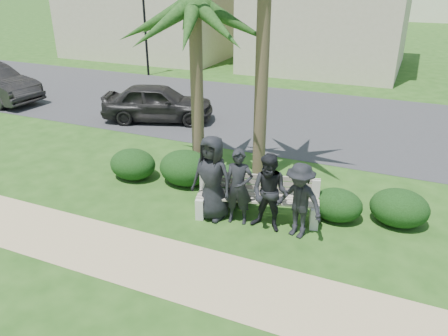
{
  "coord_description": "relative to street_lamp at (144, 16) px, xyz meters",
  "views": [
    {
      "loc": [
        3.8,
        -7.43,
        4.96
      ],
      "look_at": [
        0.13,
        1.0,
        0.82
      ],
      "focal_mm": 35.0,
      "sensor_mm": 36.0,
      "label": 1
    }
  ],
  "objects": [
    {
      "name": "man_d",
      "position": [
        11.12,
        -11.83,
        -2.14
      ],
      "size": [
        1.16,
        0.87,
        1.6
      ],
      "primitive_type": "imported",
      "rotation": [
        0.0,
        0.0,
        -0.29
      ],
      "color": "black",
      "rests_on": "ground"
    },
    {
      "name": "ground",
      "position": [
        9.0,
        -12.0,
        -2.94
      ],
      "size": [
        160.0,
        160.0,
        0.0
      ],
      "primitive_type": "plane",
      "color": "#204714",
      "rests_on": "ground"
    },
    {
      "name": "man_b",
      "position": [
        9.81,
        -11.81,
        -2.1
      ],
      "size": [
        0.67,
        0.5,
        1.68
      ],
      "primitive_type": "imported",
      "rotation": [
        0.0,
        0.0,
        0.17
      ],
      "color": "black",
      "rests_on": "ground"
    },
    {
      "name": "hedge_b",
      "position": [
        7.88,
        -10.57,
        -2.5
      ],
      "size": [
        1.37,
        1.13,
        0.89
      ],
      "primitive_type": "ellipsoid",
      "color": "black",
      "rests_on": "ground"
    },
    {
      "name": "street_lamp",
      "position": [
        0.0,
        0.0,
        0.0
      ],
      "size": [
        0.36,
        0.36,
        4.29
      ],
      "color": "black",
      "rests_on": "ground"
    },
    {
      "name": "man_c",
      "position": [
        10.51,
        -11.83,
        -2.1
      ],
      "size": [
        0.87,
        0.71,
        1.69
      ],
      "primitive_type": "imported",
      "rotation": [
        0.0,
        0.0,
        -0.09
      ],
      "color": "black",
      "rests_on": "ground"
    },
    {
      "name": "park_bench",
      "position": [
        10.14,
        -11.48,
        -2.53
      ],
      "size": [
        2.77,
        1.22,
        0.92
      ],
      "rotation": [
        0.0,
        0.0,
        0.24
      ],
      "color": "#9F9385",
      "rests_on": "ground"
    },
    {
      "name": "hedge_d",
      "position": [
        9.29,
        -10.89,
        -2.52
      ],
      "size": [
        1.3,
        1.08,
        0.85
      ],
      "primitive_type": "ellipsoid",
      "color": "black",
      "rests_on": "ground"
    },
    {
      "name": "asphalt_street",
      "position": [
        9.0,
        -4.0,
        -2.94
      ],
      "size": [
        160.0,
        8.0,
        0.01
      ],
      "primitive_type": "cube",
      "color": "#2D2D30",
      "rests_on": "ground"
    },
    {
      "name": "man_a",
      "position": [
        9.22,
        -11.85,
        -2.0
      ],
      "size": [
        0.98,
        0.69,
        1.89
      ],
      "primitive_type": "imported",
      "rotation": [
        0.0,
        0.0,
        -0.1
      ],
      "color": "black",
      "rests_on": "ground"
    },
    {
      "name": "hedge_a",
      "position": [
        6.46,
        -10.83,
        -2.54
      ],
      "size": [
        1.23,
        1.02,
        0.8
      ],
      "primitive_type": "ellipsoid",
      "color": "black",
      "rests_on": "ground"
    },
    {
      "name": "car_a",
      "position": [
        4.53,
        -6.4,
        -2.27
      ],
      "size": [
        4.23,
        2.78,
        1.34
      ],
      "primitive_type": "imported",
      "rotation": [
        0.0,
        0.0,
        1.91
      ],
      "color": "black",
      "rests_on": "ground"
    },
    {
      "name": "palm_left",
      "position": [
        7.86,
        -9.8,
        1.24
      ],
      "size": [
        3.0,
        3.0,
        5.13
      ],
      "color": "brown",
      "rests_on": "ground"
    },
    {
      "name": "hedge_e",
      "position": [
        11.73,
        -10.82,
        -2.59
      ],
      "size": [
        1.09,
        0.9,
        0.71
      ],
      "primitive_type": "ellipsoid",
      "color": "black",
      "rests_on": "ground"
    },
    {
      "name": "footpath",
      "position": [
        9.0,
        -13.8,
        -2.94
      ],
      "size": [
        30.0,
        1.6,
        0.01
      ],
      "primitive_type": "cube",
      "color": "tan",
      "rests_on": "ground"
    },
    {
      "name": "hedge_f",
      "position": [
        12.98,
        -10.5,
        -2.54
      ],
      "size": [
        1.23,
        1.01,
        0.8
      ],
      "primitive_type": "ellipsoid",
      "color": "black",
      "rests_on": "ground"
    }
  ]
}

